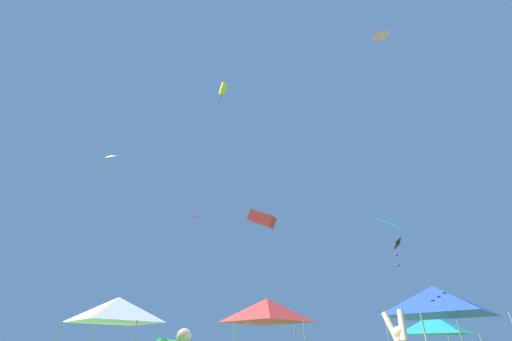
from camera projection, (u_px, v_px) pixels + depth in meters
name	position (u px, v px, depth m)	size (l,w,h in m)	color
canopy_tent_teal	(434.00, 324.00, 15.07)	(2.74, 2.74, 2.93)	#9E9EA3
canopy_tent_white	(117.00, 310.00, 13.96)	(3.29, 3.29, 3.52)	#9E9EA3
canopy_tent_blue	(436.00, 301.00, 12.15)	(3.41, 3.41, 3.64)	#9E9EA3
canopy_tent_red	(267.00, 310.00, 15.56)	(3.45, 3.45, 3.69)	#9E9EA3
kite_cyan_diamond	(392.00, 226.00, 13.20)	(1.17, 1.16, 2.20)	#2DB7CC
kite_pink_delta	(381.00, 35.00, 28.12)	(1.75, 1.74, 0.62)	pink
kite_purple_diamond	(195.00, 215.00, 36.45)	(1.23, 1.28, 0.78)	purple
kite_black_diamond	(397.00, 243.00, 32.31)	(1.12, 1.12, 0.92)	black
kite_yellow_box	(223.00, 89.00, 22.79)	(0.68, 0.81, 2.10)	yellow
kite_red_box	(262.00, 219.00, 14.18)	(1.39, 1.01, 0.97)	red
kite_white_delta	(111.00, 157.00, 28.65)	(1.38, 1.28, 2.33)	white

